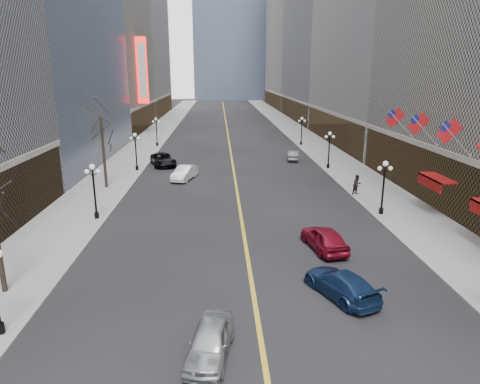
{
  "coord_description": "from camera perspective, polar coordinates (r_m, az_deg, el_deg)",
  "views": [
    {
      "loc": [
        -1.76,
        -3.55,
        11.58
      ],
      "look_at": [
        -0.79,
        16.02,
        6.11
      ],
      "focal_mm": 32.0,
      "sensor_mm": 36.0,
      "label": 1
    }
  ],
  "objects": [
    {
      "name": "car_nb_far",
      "position": [
        56.2,
        -10.22,
        4.29
      ],
      "size": [
        4.21,
        6.31,
        1.61
      ],
      "primitive_type": "imported",
      "rotation": [
        0.0,
        0.0,
        0.29
      ],
      "color": "black",
      "rests_on": "ground"
    },
    {
      "name": "streetlamp_east_2",
      "position": [
        54.01,
        11.81,
        6.01
      ],
      "size": [
        1.26,
        0.44,
        4.52
      ],
      "color": "black",
      "rests_on": "sidewalk_east"
    },
    {
      "name": "theatre_marquee",
      "position": [
        84.74,
        -12.91,
        15.5
      ],
      "size": [
        2.0,
        0.55,
        12.0
      ],
      "color": "red",
      "rests_on": "ground"
    },
    {
      "name": "flag_5",
      "position": [
        44.21,
        20.16,
        9.08
      ],
      "size": [
        2.87,
        0.12,
        2.87
      ],
      "color": "#B2B2B7",
      "rests_on": "ground"
    },
    {
      "name": "flag_4",
      "position": [
        39.67,
        22.92,
        8.17
      ],
      "size": [
        2.87,
        0.12,
        2.87
      ],
      "color": "#B2B2B7",
      "rests_on": "ground"
    },
    {
      "name": "streetlamp_west_3",
      "position": [
        70.8,
        -11.09,
        8.26
      ],
      "size": [
        1.26,
        0.44,
        4.52
      ],
      "color": "black",
      "rests_on": "sidewalk_west"
    },
    {
      "name": "car_nb_mid",
      "position": [
        48.35,
        -7.41,
        2.54
      ],
      "size": [
        2.96,
        4.97,
        1.55
      ],
      "primitive_type": "imported",
      "rotation": [
        0.0,
        0.0,
        -0.3
      ],
      "color": "silver",
      "rests_on": "ground"
    },
    {
      "name": "ped_east_walk",
      "position": [
        43.02,
        15.35,
        0.96
      ],
      "size": [
        1.08,
        0.87,
        1.95
      ],
      "primitive_type": "imported",
      "rotation": [
        0.0,
        0.0,
        0.43
      ],
      "color": "black",
      "rests_on": "sidewalk_east"
    },
    {
      "name": "bldg_west_c",
      "position": [
        95.79,
        -21.64,
        22.75
      ],
      "size": [
        26.6,
        30.6,
        50.8
      ],
      "color": "#A79E8B",
      "rests_on": "ground"
    },
    {
      "name": "car_nb_near",
      "position": [
        19.06,
        -4.03,
        -19.25
      ],
      "size": [
        2.38,
        4.37,
        1.41
      ],
      "primitive_type": "imported",
      "rotation": [
        0.0,
        0.0,
        -0.18
      ],
      "color": "#A3A7AA",
      "rests_on": "ground"
    },
    {
      "name": "car_sb_far",
      "position": [
        59.33,
        7.06,
        4.87
      ],
      "size": [
        2.0,
        4.23,
        1.34
      ],
      "primitive_type": "imported",
      "rotation": [
        0.0,
        0.0,
        2.99
      ],
      "color": "#575B5F",
      "rests_on": "ground"
    },
    {
      "name": "sidewalk_east",
      "position": [
        76.09,
        9.21,
        6.69
      ],
      "size": [
        6.0,
        230.0,
        0.15
      ],
      "primitive_type": "cube",
      "color": "gray",
      "rests_on": "ground"
    },
    {
      "name": "car_sb_near",
      "position": [
        23.99,
        13.32,
        -11.81
      ],
      "size": [
        3.78,
        5.28,
        1.42
      ],
      "primitive_type": "imported",
      "rotation": [
        0.0,
        0.0,
        3.55
      ],
      "color": "navy",
      "rests_on": "ground"
    },
    {
      "name": "streetlamp_east_3",
      "position": [
        71.39,
        8.22,
        8.45
      ],
      "size": [
        1.26,
        0.44,
        4.52
      ],
      "color": "black",
      "rests_on": "sidewalk_east"
    },
    {
      "name": "awning_c",
      "position": [
        38.95,
        24.56,
        1.55
      ],
      "size": [
        1.4,
        4.0,
        0.93
      ],
      "color": "maroon",
      "rests_on": "ground"
    },
    {
      "name": "flag_3",
      "position": [
        35.26,
        26.36,
        6.99
      ],
      "size": [
        2.87,
        0.12,
        2.87
      ],
      "color": "#B2B2B7",
      "rests_on": "ground"
    },
    {
      "name": "tree_west_far",
      "position": [
        45.42,
        -17.98,
        8.09
      ],
      "size": [
        3.6,
        3.6,
        7.92
      ],
      "color": "#2D231C",
      "rests_on": "sidewalk_west"
    },
    {
      "name": "lane_line",
      "position": [
        84.37,
        -1.63,
        7.7
      ],
      "size": [
        0.25,
        200.0,
        0.02
      ],
      "primitive_type": "cube",
      "color": "gold",
      "rests_on": "ground"
    },
    {
      "name": "bldg_east_c",
      "position": [
        114.72,
        14.19,
        21.46
      ],
      "size": [
        26.6,
        40.6,
        48.8
      ],
      "color": "gray",
      "rests_on": "ground"
    },
    {
      "name": "bldg_east_d",
      "position": [
        157.03,
        9.55,
        22.56
      ],
      "size": [
        26.6,
        46.6,
        62.8
      ],
      "color": "#A79E8B",
      "rests_on": "ground"
    },
    {
      "name": "sidewalk_west",
      "position": [
        75.44,
        -12.22,
        6.47
      ],
      "size": [
        6.0,
        230.0,
        0.15
      ],
      "primitive_type": "cube",
      "color": "gray",
      "rests_on": "ground"
    },
    {
      "name": "streetlamp_east_1",
      "position": [
        37.21,
        18.62,
        1.27
      ],
      "size": [
        1.26,
        0.44,
        4.52
      ],
      "color": "black",
      "rests_on": "sidewalk_east"
    },
    {
      "name": "streetlamp_west_1",
      "position": [
        36.08,
        -18.91,
        0.81
      ],
      "size": [
        1.26,
        0.44,
        4.52
      ],
      "color": "black",
      "rests_on": "sidewalk_west"
    },
    {
      "name": "car_sb_mid",
      "position": [
        29.61,
        11.16,
        -6.06
      ],
      "size": [
        2.74,
        5.01,
        1.61
      ],
      "primitive_type": "imported",
      "rotation": [
        0.0,
        0.0,
        3.32
      ],
      "color": "maroon",
      "rests_on": "ground"
    },
    {
      "name": "streetlamp_west_2",
      "position": [
        53.23,
        -13.74,
        5.76
      ],
      "size": [
        1.26,
        0.44,
        4.52
      ],
      "color": "black",
      "rests_on": "sidewalk_west"
    }
  ]
}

